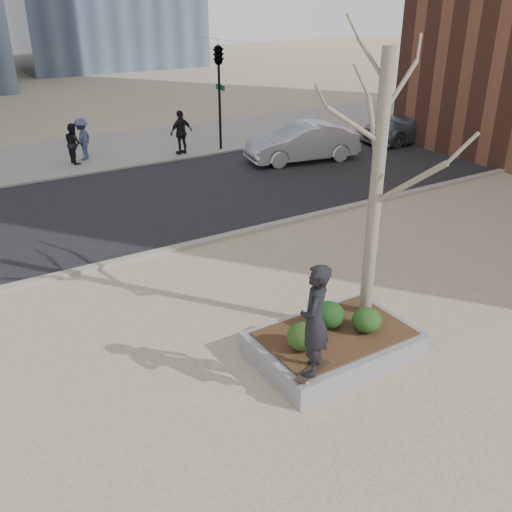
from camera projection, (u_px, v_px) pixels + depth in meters
ground at (290, 371)px, 10.39m from camera, size 120.00×120.00×0.00m
street at (110, 208)px, 18.08m from camera, size 60.00×8.00×0.02m
far_sidewalk at (54, 157)px, 23.46m from camera, size 60.00×6.00×0.02m
planter at (334, 345)px, 10.77m from camera, size 3.00×2.00×0.45m
planter_mulch at (335, 334)px, 10.66m from camera, size 2.70×1.70×0.04m
sycamore_tree at (380, 148)px, 9.96m from camera, size 2.80×2.80×6.60m
shrub_left at (303, 337)px, 10.08m from camera, size 0.59×0.59×0.50m
shrub_middle at (329, 315)px, 10.76m from camera, size 0.59×0.59×0.50m
shrub_right at (367, 320)px, 10.61m from camera, size 0.55×0.55×0.47m
skateboard at (312, 372)px, 9.56m from camera, size 0.80×0.44×0.08m
skateboarder at (315, 320)px, 9.13m from camera, size 0.84×0.83×1.96m
car_silver at (302, 142)px, 22.70m from camera, size 4.72×2.39×1.49m
car_third at (413, 125)px, 25.79m from camera, size 5.07×2.40×1.43m
pedestrian_a at (74, 143)px, 22.35m from camera, size 0.64×0.80×1.58m
pedestrian_b at (82, 139)px, 22.82m from camera, size 1.18×1.20×1.66m
pedestrian_c at (181, 132)px, 23.57m from camera, size 1.12×0.63×1.81m
traffic_light_far at (219, 96)px, 23.76m from camera, size 0.60×2.48×4.50m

